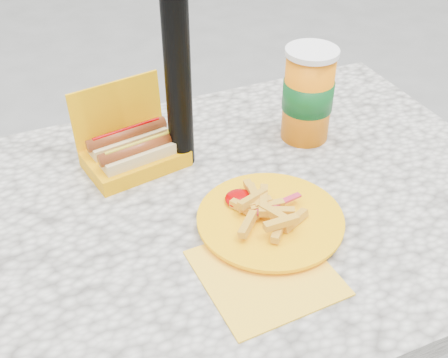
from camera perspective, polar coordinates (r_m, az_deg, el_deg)
name	(u,v)px	position (r m, az deg, el deg)	size (l,w,h in m)	color
picnic_table	(213,249)	(1.11, -1.12, -7.11)	(1.20, 0.80, 0.75)	beige
hotdog_box	(134,150)	(1.13, -9.18, 2.93)	(0.21, 0.17, 0.16)	#FFAE02
fries_plate	(268,222)	(0.98, 4.54, -4.39)	(0.30, 0.34, 0.05)	yellow
soda_cup	(308,95)	(1.19, 8.52, 8.48)	(0.11, 0.11, 0.20)	orange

